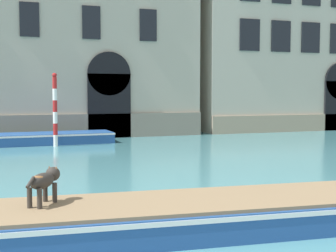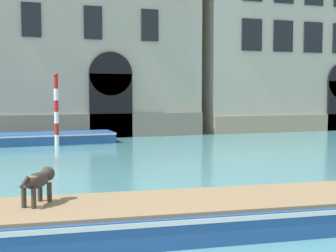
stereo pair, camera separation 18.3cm
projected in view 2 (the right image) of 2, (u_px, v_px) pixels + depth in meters
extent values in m
cube|color=gray|center=(65.00, 127.00, 23.90)|extent=(15.25, 0.16, 1.28)
cube|color=black|center=(111.00, 106.00, 24.59)|extent=(2.28, 0.14, 3.37)
cylinder|color=black|center=(111.00, 74.00, 24.46)|extent=(2.28, 0.14, 2.28)
cube|color=black|center=(31.00, 20.00, 23.03)|extent=(0.94, 0.10, 1.68)
cube|color=black|center=(93.00, 23.00, 24.00)|extent=(0.94, 0.10, 1.68)
cube|color=black|center=(150.00, 25.00, 24.98)|extent=(0.94, 0.10, 1.68)
cube|color=#BCB29E|center=(286.00, 19.00, 31.06)|extent=(13.08, 6.00, 14.53)
cube|color=tan|center=(311.00, 123.00, 28.68)|extent=(13.08, 0.16, 1.04)
cube|color=black|center=(252.00, 35.00, 26.97)|extent=(1.28, 0.10, 1.83)
cube|color=black|center=(283.00, 36.00, 27.64)|extent=(1.28, 0.10, 1.83)
cube|color=black|center=(313.00, 37.00, 28.31)|extent=(1.28, 0.10, 1.83)
cube|color=#234C8C|center=(172.00, 217.00, 8.17)|extent=(8.58, 2.73, 0.50)
cube|color=white|center=(173.00, 207.00, 8.16)|extent=(8.62, 2.76, 0.08)
cube|color=#8C7251|center=(173.00, 202.00, 8.15)|extent=(8.32, 2.55, 0.06)
cylinder|color=#332D28|center=(40.00, 192.00, 8.06)|extent=(0.08, 0.08, 0.33)
cylinder|color=#332D28|center=(49.00, 192.00, 8.01)|extent=(0.08, 0.08, 0.33)
cylinder|color=#332D28|center=(24.00, 197.00, 7.62)|extent=(0.08, 0.08, 0.33)
cylinder|color=#332D28|center=(34.00, 198.00, 7.56)|extent=(0.08, 0.08, 0.33)
ellipsoid|color=#332D28|center=(37.00, 181.00, 7.80)|extent=(0.58, 0.66, 0.26)
ellipsoid|color=brown|center=(33.00, 177.00, 7.70)|extent=(0.31, 0.33, 0.09)
sphere|color=#332D28|center=(48.00, 174.00, 8.11)|extent=(0.25, 0.25, 0.25)
cone|color=brown|center=(44.00, 168.00, 8.13)|extent=(0.07, 0.07, 0.10)
cone|color=brown|center=(51.00, 169.00, 8.09)|extent=(0.07, 0.07, 0.10)
cylinder|color=#332D28|center=(24.00, 182.00, 7.47)|extent=(0.18, 0.21, 0.18)
cube|color=#234C8C|center=(42.00, 138.00, 21.85)|extent=(6.71, 2.10, 0.51)
cube|color=white|center=(42.00, 134.00, 21.84)|extent=(6.74, 2.13, 0.08)
cube|color=#8C7251|center=(42.00, 139.00, 21.85)|extent=(3.70, 1.53, 0.46)
cylinder|color=white|center=(57.00, 140.00, 20.90)|extent=(0.19, 0.19, 0.51)
cylinder|color=#B21E1E|center=(57.00, 129.00, 20.86)|extent=(0.19, 0.19, 0.51)
cylinder|color=white|center=(56.00, 118.00, 20.82)|extent=(0.19, 0.19, 0.51)
cylinder|color=#B21E1E|center=(56.00, 106.00, 20.78)|extent=(0.19, 0.19, 0.51)
cylinder|color=white|center=(56.00, 95.00, 20.74)|extent=(0.19, 0.19, 0.51)
cylinder|color=#B21E1E|center=(56.00, 83.00, 20.71)|extent=(0.19, 0.19, 0.51)
sphere|color=#B21E1E|center=(56.00, 75.00, 20.68)|extent=(0.20, 0.20, 0.20)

